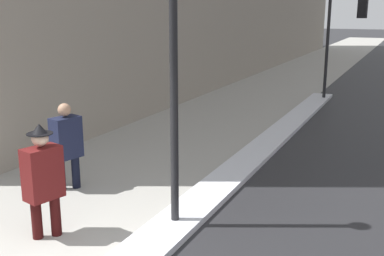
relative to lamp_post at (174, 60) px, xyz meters
The scene contains 6 objects.
sidewalk_slab 13.31m from the lamp_post, 99.66° to the left, with size 4.00×80.00×0.01m.
snow_bank_curb 5.06m from the lamp_post, 89.75° to the left, with size 0.70×15.81×0.10m.
lamp_post is the anchor object (origin of this frame).
traffic_light_near 11.50m from the lamp_post, 85.74° to the left, with size 1.31×0.33×3.96m.
pedestrian_in_fedora 2.46m from the lamp_post, 143.52° to the right, with size 0.43×0.58×1.69m.
pedestrian_trailing 3.00m from the lamp_post, 167.26° to the left, with size 0.43×0.58×1.60m.
Camera 1 is at (3.27, -3.91, 3.21)m, focal length 45.00 mm.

